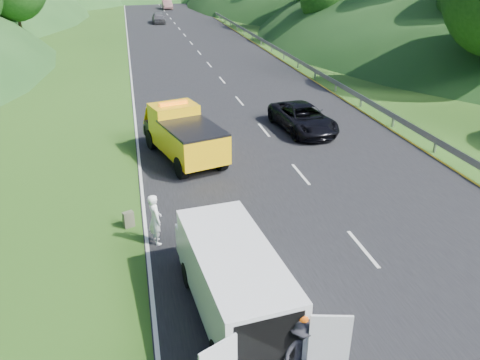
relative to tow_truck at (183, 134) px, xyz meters
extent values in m
plane|color=#38661E|center=(1.78, -7.04, -1.22)|extent=(320.00, 320.00, 0.00)
cube|color=black|center=(4.78, 32.96, -1.21)|extent=(14.00, 200.00, 0.02)
cube|color=gray|center=(12.08, 45.46, -1.22)|extent=(0.06, 140.00, 1.52)
cylinder|color=black|center=(-1.41, 1.60, -0.73)|extent=(0.59, 1.04, 0.99)
cylinder|color=black|center=(0.40, 2.10, -0.73)|extent=(0.59, 1.04, 0.99)
cylinder|color=black|center=(-0.37, -2.21, -0.73)|extent=(0.59, 1.04, 0.99)
cylinder|color=black|center=(1.44, -1.72, -0.73)|extent=(0.59, 1.04, 0.99)
cube|color=yellow|center=(-0.28, 1.04, 0.21)|extent=(2.46, 2.08, 1.88)
cube|color=yellow|center=(0.30, -1.11, -0.04)|extent=(2.98, 3.81, 1.28)
cube|color=black|center=(0.30, -1.11, 0.65)|extent=(2.98, 3.81, 0.10)
cube|color=black|center=(-0.59, 2.18, -0.33)|extent=(2.22, 1.66, 0.69)
cube|color=black|center=(-0.75, 2.75, -0.53)|extent=(2.05, 0.74, 0.49)
cube|color=yellow|center=(-0.69, 2.52, 0.31)|extent=(2.11, 1.27, 1.08)
cube|color=orange|center=(-0.28, 1.04, 1.20)|extent=(1.40, 0.60, 0.16)
cube|color=black|center=(-0.46, 1.71, 0.56)|extent=(1.83, 0.57, 0.89)
cylinder|color=black|center=(-1.02, -9.60, -0.85)|extent=(0.35, 0.77, 0.75)
cylinder|color=black|center=(0.65, -9.45, -0.85)|extent=(0.35, 0.77, 0.75)
cylinder|color=black|center=(-0.73, -12.77, -0.85)|extent=(0.35, 0.77, 0.75)
cylinder|color=black|center=(0.95, -12.61, -0.85)|extent=(0.35, 0.77, 0.75)
cube|color=silver|center=(-0.03, -11.20, 0.04)|extent=(2.36, 5.01, 1.73)
cube|color=silver|center=(-0.27, -8.64, -0.33)|extent=(1.94, 1.01, 0.93)
cube|color=black|center=(-0.25, -8.83, 0.41)|extent=(1.75, 0.48, 0.78)
cube|color=black|center=(0.19, -13.57, 0.04)|extent=(1.59, 0.24, 1.49)
cube|color=silver|center=(1.44, -13.88, 0.04)|extent=(0.87, 0.28, 1.59)
imported|color=white|center=(-1.78, -7.12, -1.22)|extent=(0.61, 0.74, 1.78)
imported|color=#C6C26A|center=(-0.05, -7.64, -1.22)|extent=(0.54, 0.56, 0.91)
cube|color=#595943|center=(-2.68, -5.84, -0.92)|extent=(0.42, 0.33, 0.60)
cylinder|color=black|center=(0.01, -12.38, -1.22)|extent=(0.67, 0.67, 0.20)
imported|color=black|center=(6.83, 2.45, -1.22)|extent=(2.87, 5.36, 1.43)
imported|color=#454448|center=(2.57, 51.36, -1.22)|extent=(1.79, 4.44, 1.51)
imported|color=brown|center=(5.61, 71.88, -1.22)|extent=(1.69, 4.85, 1.60)
imported|color=#95594A|center=(3.76, 86.36, -1.22)|extent=(2.05, 5.05, 1.46)
camera|label=1|loc=(-2.08, -20.68, 7.45)|focal=35.00mm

